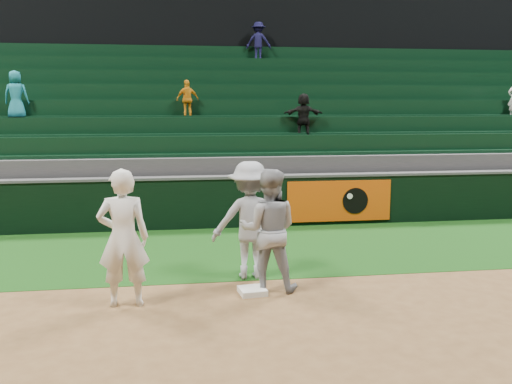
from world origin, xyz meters
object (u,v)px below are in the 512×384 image
at_px(first_baseman, 123,238).
at_px(baserunner, 269,230).
at_px(first_base, 252,291).
at_px(base_coach, 250,220).

bearing_deg(first_baseman, baserunner, -170.45).
xyz_separation_m(first_base, baserunner, (0.29, 0.18, 0.93)).
bearing_deg(first_base, first_baseman, -173.18).
distance_m(first_baseman, baserunner, 2.27).
height_order(baserunner, base_coach, base_coach).
height_order(first_base, first_baseman, first_baseman).
xyz_separation_m(first_baseman, base_coach, (2.02, 1.08, -0.02)).
bearing_deg(base_coach, first_baseman, 29.56).
bearing_deg(baserunner, first_baseman, 23.54).
bearing_deg(first_base, base_coach, 84.59).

